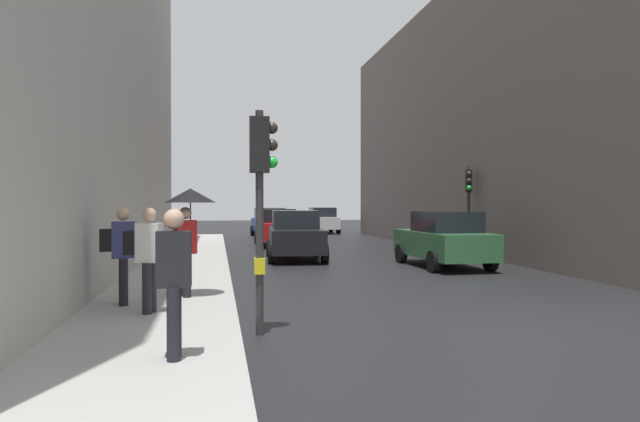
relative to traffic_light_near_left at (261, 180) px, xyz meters
name	(u,v)px	position (x,y,z in m)	size (l,w,h in m)	color
ground_plane	(525,326)	(4.27, -0.20, -2.35)	(120.00, 120.00, 0.00)	black
sidewalk_kerb	(177,280)	(-1.65, 5.80, -2.27)	(2.66, 40.00, 0.16)	#A8A5A0
building_facade_right	(556,127)	(14.86, 14.84, 3.25)	(12.00, 25.76, 11.19)	#5B514C
traffic_light_near_left	(261,180)	(0.00, 0.00, 0.00)	(0.44, 0.25, 3.40)	#2D2D2D
traffic_light_mid_street	(469,195)	(8.55, 10.79, -0.02)	(0.33, 0.45, 3.38)	#2D2D2D
car_dark_suv	(295,235)	(2.10, 11.26, -1.47)	(2.25, 4.32, 1.76)	black
car_blue_van	(270,222)	(2.51, 25.23, -1.47)	(2.24, 4.31, 1.76)	navy
car_red_sedan	(277,227)	(2.18, 17.98, -1.47)	(2.03, 4.20, 1.76)	red
car_green_estate	(444,239)	(6.38, 8.03, -1.47)	(2.10, 4.24, 1.76)	#2D6038
car_white_compact	(322,220)	(6.45, 28.98, -1.47)	(2.08, 4.23, 1.76)	silver
pedestrian_with_umbrella	(189,212)	(-1.21, 2.81, -0.51)	(1.00, 1.00, 2.14)	black
pedestrian_with_black_backpack	(147,253)	(-1.82, 1.23, -1.19)	(0.65, 0.42, 1.77)	black
pedestrian_with_grey_backpack	(121,250)	(-2.38, 2.08, -1.19)	(0.63, 0.38, 1.77)	black
pedestrian_in_dark_coat	(174,277)	(-1.16, -1.69, -1.22)	(0.40, 0.36, 1.77)	black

